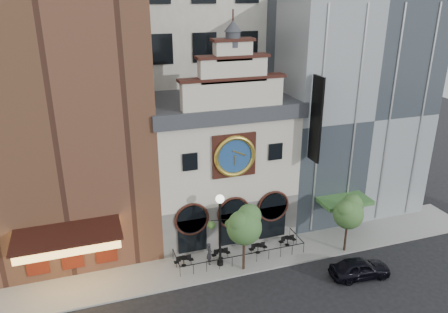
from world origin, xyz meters
name	(u,v)px	position (x,y,z in m)	size (l,w,h in m)	color
ground	(250,274)	(0.00, 0.00, 0.00)	(120.00, 120.00, 0.00)	black
sidewalk	(239,256)	(0.00, 2.50, 0.07)	(44.00, 5.00, 0.15)	gray
clock_building	(219,160)	(0.00, 7.82, 6.69)	(12.60, 8.78, 18.65)	#605E5B
theater_building	(55,101)	(-13.00, 9.96, 12.60)	(14.00, 15.60, 25.00)	brown
retail_building	(337,105)	(12.99, 9.99, 10.14)	(14.00, 14.40, 20.00)	gray
cafe_railing	(239,251)	(0.00, 2.50, 0.60)	(10.60, 2.60, 0.90)	black
bistro_0	(184,261)	(-4.69, 2.54, 0.61)	(1.58, 0.68, 0.90)	black
bistro_1	(221,254)	(-1.57, 2.56, 0.61)	(1.58, 0.68, 0.90)	black
bistro_2	(258,248)	(1.64, 2.37, 0.61)	(1.58, 0.68, 0.90)	black
bistro_3	(287,240)	(4.51, 2.65, 0.61)	(1.58, 0.68, 0.90)	black
car_right	(360,268)	(7.91, -2.96, 0.79)	(1.87, 4.65, 1.59)	black
pedestrian	(209,253)	(-2.65, 2.20, 1.08)	(0.68, 0.45, 1.86)	black
lamppost	(220,223)	(-1.89, 1.75, 4.00)	(1.97, 0.86, 6.23)	black
tree_left	(245,225)	(-0.26, 0.67, 4.12)	(2.81, 2.71, 5.42)	#382619
tree_right	(349,212)	(8.79, 0.43, 3.82)	(2.60, 2.51, 5.01)	#382619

